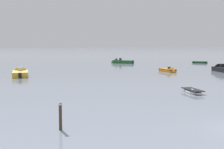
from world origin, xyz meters
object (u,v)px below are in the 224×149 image
(motorboat_moored_1, at_px, (120,62))
(motorboat_moored_6, at_px, (169,71))
(rowboat_moored_2, at_px, (192,91))
(mooring_post_near, at_px, (60,117))
(motorboat_moored_8, at_px, (20,74))
(motorboat_moored_2, at_px, (222,70))
(rowboat_moored_1, at_px, (200,62))

(motorboat_moored_1, bearing_deg, motorboat_moored_6, 130.52)
(rowboat_moored_2, xyz_separation_m, mooring_post_near, (-15.45, -8.57, 0.60))
(rowboat_moored_2, height_order, motorboat_moored_8, motorboat_moored_8)
(motorboat_moored_1, relative_size, motorboat_moored_8, 0.89)
(motorboat_moored_8, distance_m, mooring_post_near, 32.88)
(mooring_post_near, bearing_deg, motorboat_moored_2, 37.51)
(motorboat_moored_1, distance_m, rowboat_moored_1, 20.78)
(rowboat_moored_1, bearing_deg, motorboat_moored_2, -74.07)
(motorboat_moored_1, xyz_separation_m, motorboat_moored_6, (-2.21, -27.28, -0.09))
(motorboat_moored_6, xyz_separation_m, mooring_post_near, (-26.25, -29.94, 0.55))
(mooring_post_near, bearing_deg, motorboat_moored_1, 63.55)
(motorboat_moored_1, relative_size, motorboat_moored_6, 1.37)
(rowboat_moored_1, relative_size, rowboat_moored_2, 1.11)
(rowboat_moored_2, distance_m, motorboat_moored_8, 28.27)
(rowboat_moored_1, height_order, mooring_post_near, mooring_post_near)
(motorboat_moored_6, bearing_deg, mooring_post_near, -42.99)
(motorboat_moored_6, bearing_deg, motorboat_moored_8, -98.34)
(motorboat_moored_1, distance_m, motorboat_moored_2, 30.66)
(motorboat_moored_6, height_order, motorboat_moored_8, motorboat_moored_8)
(rowboat_moored_2, height_order, mooring_post_near, mooring_post_near)
(motorboat_moored_1, distance_m, rowboat_moored_2, 50.36)
(motorboat_moored_6, height_order, rowboat_moored_2, motorboat_moored_6)
(rowboat_moored_2, bearing_deg, motorboat_moored_6, 163.28)
(motorboat_moored_6, xyz_separation_m, motorboat_moored_8, (-25.25, 2.92, 0.10))
(motorboat_moored_2, height_order, mooring_post_near, mooring_post_near)
(motorboat_moored_1, relative_size, rowboat_moored_1, 1.49)
(rowboat_moored_1, relative_size, mooring_post_near, 2.27)
(motorboat_moored_2, xyz_separation_m, motorboat_moored_6, (-9.48, 2.51, -0.11))
(motorboat_moored_8, relative_size, mooring_post_near, 3.79)
(rowboat_moored_1, distance_m, motorboat_moored_8, 49.48)
(rowboat_moored_2, bearing_deg, motorboat_moored_2, 143.00)
(motorboat_moored_1, relative_size, motorboat_moored_2, 0.87)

